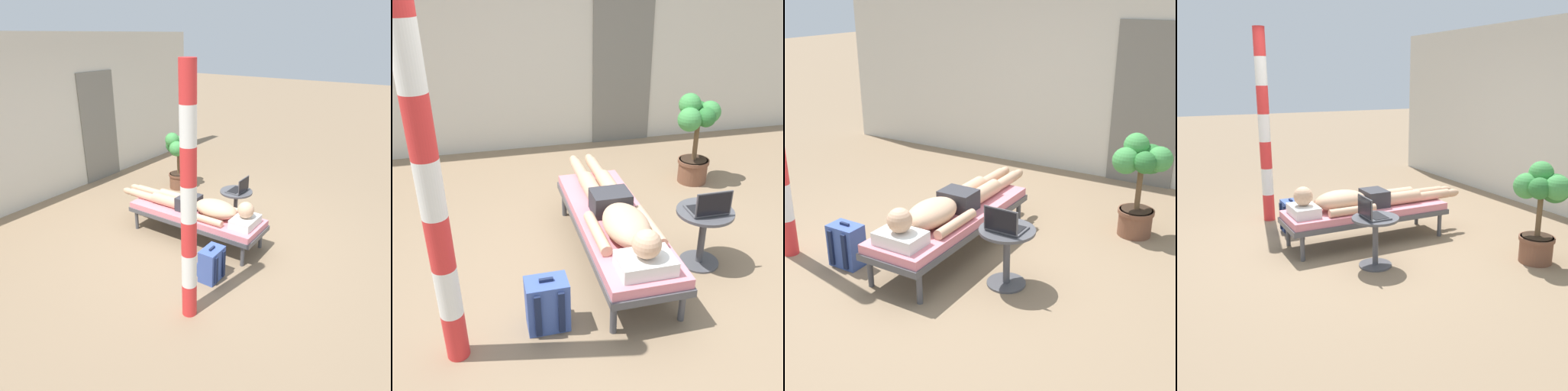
% 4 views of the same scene
% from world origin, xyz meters
% --- Properties ---
extents(ground_plane, '(40.00, 40.00, 0.00)m').
position_xyz_m(ground_plane, '(0.00, 0.00, 0.00)').
color(ground_plane, '#8C7256').
extents(house_wall_back, '(7.60, 0.20, 2.70)m').
position_xyz_m(house_wall_back, '(-0.06, 3.15, 1.35)').
color(house_wall_back, beige).
rests_on(house_wall_back, ground).
extents(lounge_chair, '(0.62, 1.94, 0.42)m').
position_xyz_m(lounge_chair, '(-0.06, 0.16, 0.35)').
color(lounge_chair, '#4C4C51').
rests_on(lounge_chair, ground).
extents(person_reclining, '(0.53, 2.17, 0.32)m').
position_xyz_m(person_reclining, '(-0.06, 0.08, 0.52)').
color(person_reclining, white).
rests_on(person_reclining, lounge_chair).
extents(side_table, '(0.48, 0.48, 0.52)m').
position_xyz_m(side_table, '(0.66, -0.08, 0.36)').
color(side_table, '#4C4C51').
rests_on(side_table, ground).
extents(laptop, '(0.31, 0.24, 0.23)m').
position_xyz_m(laptop, '(0.66, -0.13, 0.58)').
color(laptop, '#4C4C51').
rests_on(laptop, side_table).
extents(backpack, '(0.30, 0.26, 0.42)m').
position_xyz_m(backpack, '(-0.76, -0.53, 0.20)').
color(backpack, '#3F59A5').
rests_on(backpack, ground).
extents(potted_plant, '(0.56, 0.49, 1.06)m').
position_xyz_m(potted_plant, '(1.33, 1.50, 0.63)').
color(potted_plant, brown).
rests_on(potted_plant, ground).
extents(porch_post, '(0.15, 0.15, 2.50)m').
position_xyz_m(porch_post, '(-1.39, -0.65, 1.25)').
color(porch_post, red).
rests_on(porch_post, ground).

